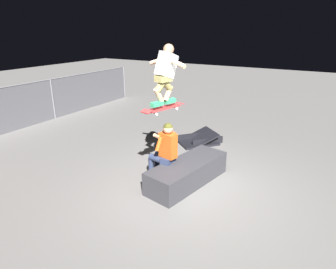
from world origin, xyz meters
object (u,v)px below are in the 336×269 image
at_px(person_sitting_on_ledge, 164,149).
at_px(skater_airborne, 166,72).
at_px(ledge_box_main, 187,172).
at_px(skateboard, 164,108).
at_px(kicker_ramp, 197,140).

bearing_deg(person_sitting_on_ledge, skater_airborne, 8.10).
height_order(ledge_box_main, person_sitting_on_ledge, person_sitting_on_ledge).
distance_m(ledge_box_main, person_sitting_on_ledge, 0.69).
bearing_deg(skater_airborne, skateboard, 166.45).
bearing_deg(ledge_box_main, skater_airborne, 102.92).
distance_m(skater_airborne, kicker_ramp, 3.18).
height_order(person_sitting_on_ledge, kicker_ramp, person_sitting_on_ledge).
xyz_separation_m(skateboard, skater_airborne, (0.06, -0.01, 0.69)).
height_order(skateboard, skater_airborne, skater_airborne).
bearing_deg(skater_airborne, person_sitting_on_ledge, -171.90).
bearing_deg(kicker_ramp, skater_airborne, -171.90).
relative_size(skateboard, kicker_ramp, 0.79).
bearing_deg(ledge_box_main, person_sitting_on_ledge, 113.22).
bearing_deg(kicker_ramp, person_sitting_on_ledge, -171.90).
xyz_separation_m(ledge_box_main, skater_airborne, (-0.10, 0.46, 2.03)).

